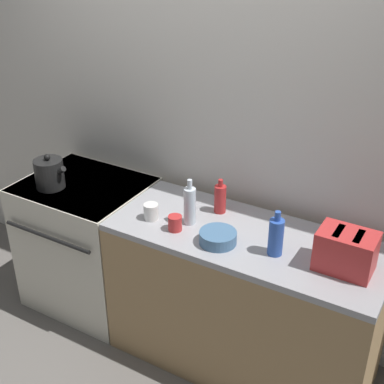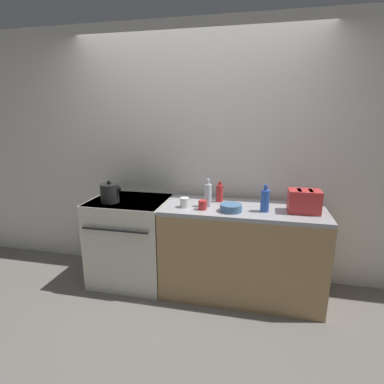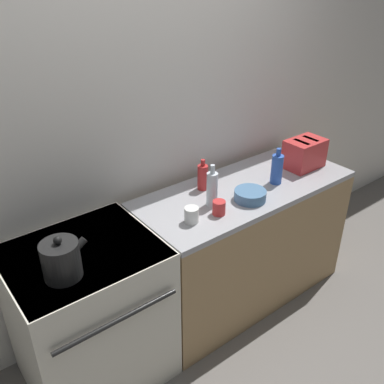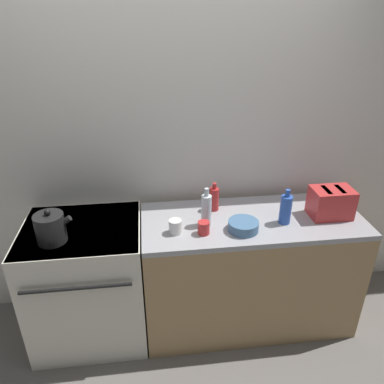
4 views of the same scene
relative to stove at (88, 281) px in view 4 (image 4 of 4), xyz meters
name	(u,v)px [view 4 (image 4 of 4)]	position (x,y,z in m)	size (l,w,h in m)	color
ground_plane	(180,356)	(0.60, -0.32, -0.45)	(12.00, 12.00, 0.00)	slate
wall_back	(168,142)	(0.60, 0.38, 0.85)	(8.00, 0.05, 2.60)	silver
stove	(88,281)	(0.00, 0.00, 0.00)	(0.76, 0.68, 0.88)	silver
counter_block	(248,270)	(1.13, -0.02, -0.01)	(1.48, 0.61, 0.88)	tan
kettle	(51,228)	(-0.14, -0.13, 0.52)	(0.22, 0.18, 0.22)	black
toaster	(331,203)	(1.65, -0.05, 0.53)	(0.27, 0.18, 0.20)	red
bottle_blue	(286,209)	(1.32, -0.10, 0.53)	(0.07, 0.07, 0.24)	#2D56B7
bottle_red	(214,199)	(0.89, 0.13, 0.51)	(0.07, 0.07, 0.20)	#B72828
bottle_clear	(206,210)	(0.81, -0.06, 0.54)	(0.07, 0.07, 0.26)	silver
cup_white	(176,226)	(0.61, -0.13, 0.47)	(0.08, 0.08, 0.09)	white
cup_red	(204,228)	(0.78, -0.16, 0.47)	(0.07, 0.07, 0.08)	red
bowl	(243,226)	(1.03, -0.15, 0.46)	(0.19, 0.19, 0.06)	teal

